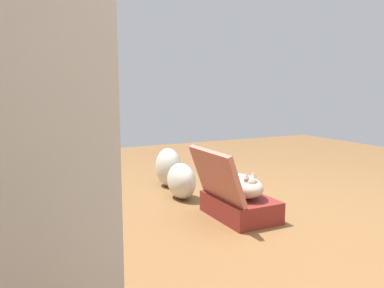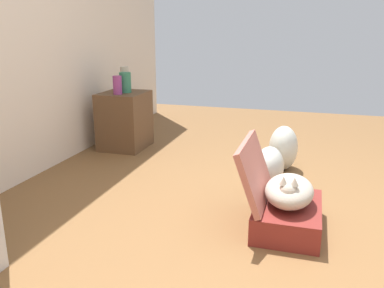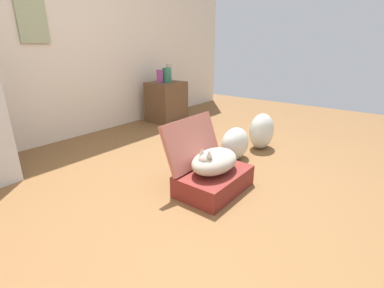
% 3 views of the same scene
% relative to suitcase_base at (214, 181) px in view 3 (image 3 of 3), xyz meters
% --- Properties ---
extents(ground_plane, '(7.68, 7.68, 0.00)m').
position_rel_suitcase_base_xyz_m(ground_plane, '(-0.19, -0.16, -0.08)').
color(ground_plane, brown).
rests_on(ground_plane, ground).
extents(wall_back, '(6.40, 0.15, 2.60)m').
position_rel_suitcase_base_xyz_m(wall_back, '(-0.19, 2.10, 1.22)').
color(wall_back, beige).
rests_on(wall_back, ground).
extents(suitcase_base, '(0.56, 0.38, 0.16)m').
position_rel_suitcase_base_xyz_m(suitcase_base, '(0.00, 0.00, 0.00)').
color(suitcase_base, maroon).
rests_on(suitcase_base, ground).
extents(suitcase_lid, '(0.56, 0.16, 0.37)m').
position_rel_suitcase_base_xyz_m(suitcase_lid, '(0.00, 0.21, 0.26)').
color(suitcase_lid, '#B26356').
rests_on(suitcase_lid, suitcase_base).
extents(cat, '(0.50, 0.28, 0.21)m').
position_rel_suitcase_base_xyz_m(cat, '(-0.01, 0.00, 0.16)').
color(cat, '#B2A899').
rests_on(cat, suitcase_base).
extents(plastic_bag_white, '(0.36, 0.22, 0.31)m').
position_rel_suitcase_base_xyz_m(plastic_bag_white, '(0.63, 0.19, 0.08)').
color(plastic_bag_white, silver).
rests_on(plastic_bag_white, ground).
extents(plastic_bag_clear, '(0.32, 0.24, 0.38)m').
position_rel_suitcase_base_xyz_m(plastic_bag_clear, '(1.07, 0.12, 0.11)').
color(plastic_bag_clear, silver).
rests_on(plastic_bag_clear, ground).
extents(side_table, '(0.48, 0.42, 0.56)m').
position_rel_suitcase_base_xyz_m(side_table, '(1.29, 1.69, 0.20)').
color(side_table, brown).
rests_on(side_table, ground).
extents(vase_tall, '(0.08, 0.08, 0.17)m').
position_rel_suitcase_base_xyz_m(vase_tall, '(1.17, 1.69, 0.56)').
color(vase_tall, '#8C387A').
rests_on(vase_tall, side_table).
extents(vase_short, '(0.08, 0.08, 0.24)m').
position_rel_suitcase_base_xyz_m(vase_short, '(1.41, 1.72, 0.60)').
color(vase_short, '#B7AD99').
rests_on(vase_short, side_table).
extents(vase_round, '(0.11, 0.11, 0.19)m').
position_rel_suitcase_base_xyz_m(vase_round, '(1.29, 1.66, 0.57)').
color(vase_round, '#2D7051').
rests_on(vase_round, side_table).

